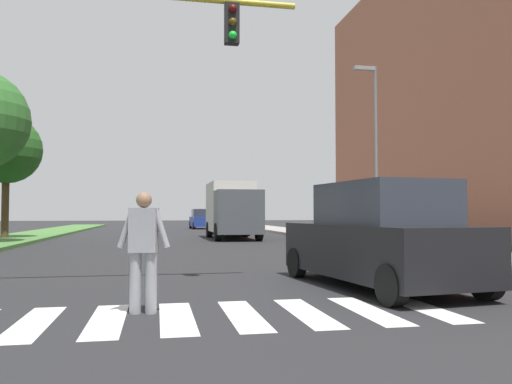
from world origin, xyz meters
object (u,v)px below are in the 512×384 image
(tree_distant, at_px, (6,150))
(sedan_midblock, at_px, (230,222))
(suv_crossing, at_px, (378,238))
(street_lamp_right, at_px, (374,138))
(pedestrian_performer, at_px, (144,246))
(sedan_distant, at_px, (201,220))
(truck_box_delivery, at_px, (232,209))

(tree_distant, bearing_deg, sedan_midblock, 20.39)
(tree_distant, distance_m, suv_crossing, 22.54)
(street_lamp_right, relative_size, pedestrian_performer, 4.44)
(sedan_distant, bearing_deg, suv_crossing, -89.78)
(street_lamp_right, height_order, suv_crossing, street_lamp_right)
(street_lamp_right, bearing_deg, sedan_midblock, 109.73)
(suv_crossing, height_order, sedan_midblock, suv_crossing)
(suv_crossing, bearing_deg, street_lamp_right, 66.30)
(suv_crossing, relative_size, truck_box_delivery, 0.77)
(pedestrian_performer, distance_m, sedan_distant, 38.90)
(street_lamp_right, distance_m, suv_crossing, 12.77)
(sedan_distant, bearing_deg, street_lamp_right, -78.91)
(street_lamp_right, distance_m, pedestrian_performer, 16.26)
(sedan_midblock, xyz_separation_m, truck_box_delivery, (-0.58, -4.84, 0.82))
(sedan_midblock, bearing_deg, sedan_distant, 92.79)
(suv_crossing, xyz_separation_m, sedan_distant, (-0.14, 36.97, -0.12))
(suv_crossing, distance_m, truck_box_delivery, 18.63)
(street_lamp_right, xyz_separation_m, pedestrian_performer, (-9.20, -12.90, -3.66))
(suv_crossing, relative_size, sedan_midblock, 1.17)
(tree_distant, distance_m, street_lamp_right, 18.29)
(tree_distant, xyz_separation_m, suv_crossing, (11.66, -18.93, -3.70))
(pedestrian_performer, bearing_deg, truck_box_delivery, 78.25)
(sedan_midblock, xyz_separation_m, sedan_distant, (-0.66, 13.52, 0.00))
(street_lamp_right, xyz_separation_m, sedan_distant, (-5.05, 25.78, -3.78))
(tree_distant, xyz_separation_m, sedan_distant, (11.52, 18.05, -3.82))
(street_lamp_right, relative_size, sedan_distant, 1.80)
(tree_distant, height_order, truck_box_delivery, tree_distant)
(pedestrian_performer, bearing_deg, sedan_midblock, 79.19)
(street_lamp_right, xyz_separation_m, sedan_midblock, (-4.39, 12.26, -3.79))
(tree_distant, relative_size, suv_crossing, 1.31)
(truck_box_delivery, bearing_deg, sedan_distant, 90.26)
(sedan_midblock, bearing_deg, tree_distant, -159.61)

